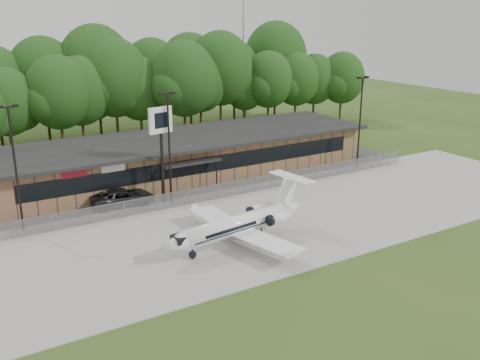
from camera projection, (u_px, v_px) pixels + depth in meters
ground at (329, 257)px, 38.56m from camera, size 160.00×160.00×0.00m
apron at (267, 221)px, 45.08m from camera, size 64.00×18.00×0.08m
parking_lot at (204, 185)px, 54.48m from camera, size 50.00×9.00×0.06m
terminal at (185, 155)px, 57.46m from camera, size 41.00×11.65×4.30m
fence at (226, 190)px, 50.58m from camera, size 46.00×0.04×1.52m
treeline at (125, 86)px, 70.61m from camera, size 72.00×12.00×15.00m
radio_mast at (243, 41)px, 84.84m from camera, size 0.20×0.20×25.00m
light_pole_left at (14, 159)px, 41.38m from camera, size 1.55×0.30×10.23m
light_pole_mid at (169, 140)px, 47.78m from camera, size 1.55×0.30×10.23m
light_pole_right at (360, 115)px, 59.10m from camera, size 1.55×0.30×10.23m
business_jet at (241, 224)px, 40.23m from camera, size 13.29×11.89×4.47m
suv at (123, 197)px, 48.53m from camera, size 5.91×3.05×1.59m
pole_sign at (161, 130)px, 47.46m from camera, size 2.35×0.71×8.93m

